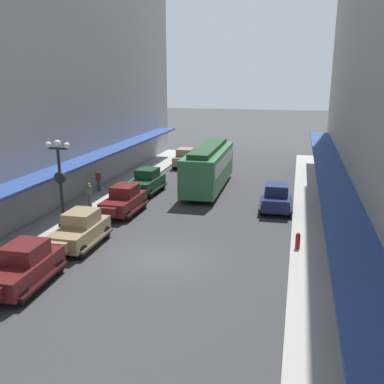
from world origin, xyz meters
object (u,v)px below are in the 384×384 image
pedestrian_0 (99,180)px  parked_car_0 (80,229)px  parked_car_5 (24,265)px  streetcar (209,165)px  pedestrian_1 (89,194)px  parked_car_1 (147,181)px  parked_car_2 (186,157)px  parked_car_3 (124,200)px  parked_car_4 (276,196)px  fire_hydrant (298,240)px  lamp_post_with_clock (61,182)px

pedestrian_0 → parked_car_0: bearing=-69.0°
parked_car_5 → parked_car_0: bearing=88.4°
streetcar → pedestrian_1: size_ratio=5.89×
parked_car_0 → parked_car_1: (-0.29, 10.78, 0.00)m
streetcar → parked_car_1: bearing=-152.6°
parked_car_2 → pedestrian_1: 15.11m
parked_car_0 → streetcar: bearing=72.8°
parked_car_1 → pedestrian_1: (-2.30, -4.73, 0.05)m
parked_car_0 → parked_car_2: 20.92m
parked_car_3 → pedestrian_0: (-3.82, 4.22, 0.05)m
parked_car_4 → pedestrian_1: 12.38m
parked_car_0 → parked_car_2: size_ratio=1.00×
parked_car_1 → parked_car_2: 10.15m
parked_car_1 → fire_hydrant: 14.21m
parked_car_3 → parked_car_5: size_ratio=0.99×
pedestrian_0 → pedestrian_1: size_ratio=1.00×
parked_car_5 → streetcar: streetcar is taller
streetcar → fire_hydrant: (6.93, -10.92, -1.34)m
parked_car_5 → pedestrian_1: (-2.46, 10.63, 0.05)m
parked_car_1 → pedestrian_1: parked_car_1 is taller
parked_car_2 → pedestrian_0: 11.74m
parked_car_4 → parked_car_2: bearing=127.6°
parked_car_5 → fire_hydrant: size_ratio=5.26×
parked_car_0 → pedestrian_0: bearing=111.0°
parked_car_4 → parked_car_1: bearing=168.2°
streetcar → parked_car_5: bearing=-103.3°
parked_car_3 → streetcar: size_ratio=0.44×
parked_car_0 → parked_car_5: same height
parked_car_3 → lamp_post_with_clock: lamp_post_with_clock is taller
parked_car_4 → streetcar: bearing=141.9°
parked_car_0 → parked_car_2: same height
parked_car_3 → pedestrian_1: 2.67m
parked_car_1 → fire_hydrant: (11.25, -8.68, -0.38)m
pedestrian_1 → parked_car_0: bearing=-66.8°
streetcar → pedestrian_1: 9.66m
parked_car_5 → lamp_post_with_clock: size_ratio=0.84×
parked_car_4 → parked_car_3: bearing=-161.7°
parked_car_4 → parked_car_5: bearing=-125.9°
parked_car_0 → pedestrian_0: (-3.77, 9.84, 0.05)m
parked_car_0 → pedestrian_0: 10.54m
parked_car_1 → parked_car_4: size_ratio=1.00×
parked_car_3 → parked_car_4: same height
parked_car_4 → lamp_post_with_clock: size_ratio=0.83×
parked_car_4 → parked_car_5: (-9.62, -13.32, 0.00)m
fire_hydrant → pedestrian_1: pedestrian_1 is taller
pedestrian_1 → parked_car_4: bearing=12.5°
parked_car_1 → parked_car_2: (0.39, 10.14, 0.00)m
pedestrian_1 → streetcar: bearing=46.5°
fire_hydrant → pedestrian_0: size_ratio=0.50×
parked_car_1 → pedestrian_1: 5.26m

